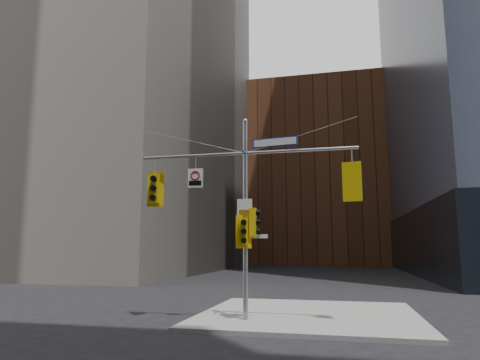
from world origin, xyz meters
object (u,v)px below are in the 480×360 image
at_px(traffic_light_east_arm, 353,182).
at_px(traffic_light_pole_side, 254,222).
at_px(signal_assembly, 245,196).
at_px(traffic_light_west_arm, 155,189).
at_px(regulatory_sign_arm, 195,177).
at_px(traffic_light_pole_front, 244,232).
at_px(street_sign_blade, 275,142).

bearing_deg(traffic_light_east_arm, traffic_light_pole_side, 10.87).
height_order(signal_assembly, traffic_light_pole_side, signal_assembly).
bearing_deg(traffic_light_pole_side, traffic_light_west_arm, 86.87).
xyz_separation_m(signal_assembly, traffic_light_pole_side, (0.32, 0.01, -0.93)).
height_order(traffic_light_west_arm, regulatory_sign_arm, regulatory_sign_arm).
bearing_deg(traffic_light_east_arm, regulatory_sign_arm, 11.23).
bearing_deg(regulatory_sign_arm, signal_assembly, -3.64).
relative_size(traffic_light_west_arm, regulatory_sign_arm, 1.86).
distance_m(traffic_light_west_arm, traffic_light_pole_side, 4.07).
xyz_separation_m(traffic_light_pole_front, regulatory_sign_arm, (-1.89, 0.25, 2.02)).
height_order(traffic_light_west_arm, traffic_light_pole_front, traffic_light_west_arm).
bearing_deg(traffic_light_west_arm, signal_assembly, -11.56).
xyz_separation_m(traffic_light_west_arm, street_sign_blade, (4.62, -0.01, 1.55)).
height_order(traffic_light_east_arm, traffic_light_pole_side, traffic_light_east_arm).
height_order(traffic_light_pole_front, street_sign_blade, street_sign_blade).
bearing_deg(traffic_light_east_arm, signal_assembly, 11.03).
height_order(signal_assembly, traffic_light_east_arm, signal_assembly).
height_order(signal_assembly, traffic_light_west_arm, signal_assembly).
relative_size(traffic_light_west_arm, street_sign_blade, 0.80).
bearing_deg(traffic_light_east_arm, street_sign_blade, 10.97).
bearing_deg(traffic_light_pole_front, traffic_light_east_arm, -9.12).
bearing_deg(traffic_light_pole_front, traffic_light_pole_side, 27.39).
relative_size(traffic_light_west_arm, traffic_light_east_arm, 0.99).
xyz_separation_m(street_sign_blade, regulatory_sign_arm, (-2.99, -0.02, -1.18)).
height_order(traffic_light_west_arm, traffic_light_pole_side, traffic_light_west_arm).
relative_size(signal_assembly, street_sign_blade, 4.80).
distance_m(signal_assembly, traffic_light_pole_side, 0.98).
relative_size(traffic_light_east_arm, street_sign_blade, 0.81).
xyz_separation_m(signal_assembly, traffic_light_pole_front, (-0.00, -0.27, -1.27)).
bearing_deg(traffic_light_west_arm, traffic_light_pole_side, -11.40).
bearing_deg(signal_assembly, traffic_light_pole_side, 1.66).
xyz_separation_m(signal_assembly, traffic_light_west_arm, (-3.53, 0.01, 0.38)).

